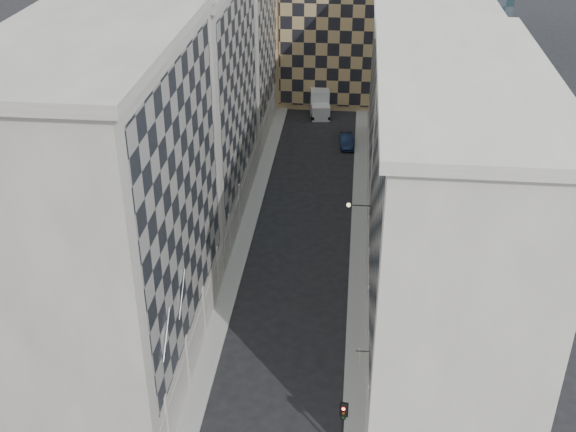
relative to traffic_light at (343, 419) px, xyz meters
The scene contains 14 objects.
sidewalk_west 28.62m from the traffic_light, 110.14° to the left, with size 1.50×100.00×0.15m, color gray.
sidewalk_east 26.89m from the traffic_light, 88.50° to the left, with size 1.50×100.00×0.15m, color gray.
bldg_left_a 19.35m from the traffic_light, 153.43° to the left, with size 10.80×22.80×23.70m.
bldg_left_b 34.49m from the traffic_light, 117.44° to the left, with size 10.80×22.80×22.70m.
bldg_left_c 54.53m from the traffic_light, 106.61° to the left, with size 10.80×22.80×21.70m.
bldg_right_a 15.17m from the traffic_light, 61.63° to the left, with size 10.80×26.80×20.70m.
bldg_right_b 39.82m from the traffic_light, 80.70° to the left, with size 10.80×28.80×19.70m.
tan_block 64.98m from the traffic_light, 92.26° to the left, with size 16.80×14.80×18.80m.
flagpoles_left 11.87m from the traffic_light, 165.42° to the left, with size 0.10×6.33×2.33m.
bracket_lamp 20.95m from the traffic_light, 90.48° to the left, with size 1.98×0.36×0.36m.
traffic_light is the anchor object (origin of this frame).
box_truck 56.99m from the traffic_light, 94.86° to the left, with size 3.08×6.07×3.19m.
dark_car 46.61m from the traffic_light, 91.29° to the left, with size 1.47×4.22×1.39m, color #0E1A36.
shop_sign 4.96m from the traffic_light, 79.83° to the left, with size 0.89×0.78×0.87m.
Camera 1 is at (4.37, -28.09, 34.56)m, focal length 45.00 mm.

